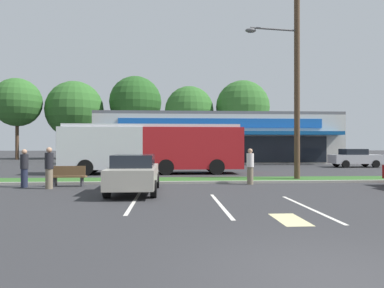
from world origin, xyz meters
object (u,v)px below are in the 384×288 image
at_px(city_bus, 153,147).
at_px(pedestrian_mid, 24,168).
at_px(utility_pole, 295,70).
at_px(bus_stop_bench, 68,176).
at_px(car_0, 355,158).
at_px(pedestrian_by_pole, 49,168).
at_px(car_3, 89,158).
at_px(car_2, 134,173).
at_px(pedestrian_near_bench, 250,166).

relative_size(city_bus, pedestrian_mid, 6.91).
distance_m(utility_pole, pedestrian_mid, 14.23).
height_order(bus_stop_bench, car_0, car_0).
xyz_separation_m(city_bus, pedestrian_by_pole, (-4.09, -8.09, -0.86)).
xyz_separation_m(pedestrian_by_pole, pedestrian_mid, (-1.30, 0.64, -0.05)).
relative_size(car_3, pedestrian_by_pole, 2.37).
height_order(car_2, pedestrian_mid, pedestrian_mid).
height_order(city_bus, car_2, city_bus).
height_order(car_3, pedestrian_by_pole, pedestrian_by_pole).
relative_size(car_0, pedestrian_near_bench, 2.43).
relative_size(city_bus, pedestrian_near_bench, 6.84).
height_order(utility_pole, bus_stop_bench, utility_pole).
relative_size(pedestrian_by_pole, pedestrian_mid, 1.05).
height_order(utility_pole, pedestrian_near_bench, utility_pole).
relative_size(utility_pole, bus_stop_bench, 6.92).
distance_m(car_0, pedestrian_near_bench, 17.67).
xyz_separation_m(bus_stop_bench, car_0, (20.54, 13.35, 0.30)).
bearing_deg(car_0, car_3, 179.42).
xyz_separation_m(city_bus, pedestrian_mid, (-5.39, -7.44, -0.90)).
distance_m(pedestrian_near_bench, pedestrian_mid, 10.43).
xyz_separation_m(utility_pole, pedestrian_by_pole, (-11.84, -2.75, -4.98)).
height_order(bus_stop_bench, pedestrian_by_pole, pedestrian_by_pole).
xyz_separation_m(car_2, car_3, (-5.22, 15.92, 0.03)).
xyz_separation_m(utility_pole, city_bus, (-7.75, 5.34, -4.12)).
xyz_separation_m(car_2, pedestrian_by_pole, (-3.81, 1.52, 0.12)).
height_order(utility_pole, city_bus, utility_pole).
height_order(city_bus, pedestrian_by_pole, city_bus).
distance_m(bus_stop_bench, pedestrian_by_pole, 1.09).
bearing_deg(pedestrian_mid, pedestrian_near_bench, -40.91).
bearing_deg(car_2, car_0, -47.82).
height_order(pedestrian_near_bench, pedestrian_mid, pedestrian_near_bench).
relative_size(city_bus, car_0, 2.82).
relative_size(car_0, pedestrian_by_pole, 2.33).
bearing_deg(bus_stop_bench, pedestrian_near_bench, -177.28).
height_order(city_bus, pedestrian_mid, city_bus).
xyz_separation_m(utility_pole, pedestrian_mid, (-13.14, -2.11, -5.03)).
xyz_separation_m(car_3, pedestrian_near_bench, (10.52, -13.17, 0.06)).
bearing_deg(pedestrian_by_pole, city_bus, 17.67).
height_order(car_0, pedestrian_mid, pedestrian_mid).
bearing_deg(pedestrian_by_pole, utility_pole, -32.45).
bearing_deg(pedestrian_by_pole, car_3, 50.08).
bearing_deg(utility_pole, bus_stop_bench, -170.29).
xyz_separation_m(city_bus, car_2, (-0.28, -9.60, -0.98)).
xyz_separation_m(car_2, pedestrian_near_bench, (5.30, 2.74, 0.09)).
xyz_separation_m(pedestrian_near_bench, pedestrian_by_pole, (-9.11, -1.22, 0.04)).
height_order(car_0, pedestrian_near_bench, pedestrian_near_bench).
xyz_separation_m(city_bus, car_3, (-5.50, 6.31, -0.95)).
distance_m(car_0, car_3, 22.54).
height_order(car_2, pedestrian_by_pole, pedestrian_by_pole).
bearing_deg(pedestrian_mid, city_bus, 9.98).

